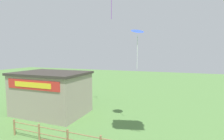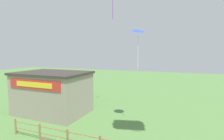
{
  "view_description": "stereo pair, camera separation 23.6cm",
  "coord_description": "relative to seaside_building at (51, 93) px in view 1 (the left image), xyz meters",
  "views": [
    {
      "loc": [
        4.43,
        -1.69,
        6.42
      ],
      "look_at": [
        0.0,
        9.88,
        5.23
      ],
      "focal_mm": 28.0,
      "sensor_mm": 36.0,
      "label": 1
    },
    {
      "loc": [
        4.65,
        -1.61,
        6.42
      ],
      "look_at": [
        0.0,
        9.88,
        5.23
      ],
      "focal_mm": 28.0,
      "sensor_mm": 36.0,
      "label": 2
    }
  ],
  "objects": [
    {
      "name": "seaside_building",
      "position": [
        0.0,
        0.0,
        0.0
      ],
      "size": [
        7.44,
        5.24,
        4.45
      ],
      "color": "gray",
      "rests_on": "ground_plane"
    },
    {
      "name": "kite_blue_delta",
      "position": [
        9.16,
        0.15,
        5.97
      ],
      "size": [
        1.53,
        1.52,
        3.53
      ],
      "color": "blue"
    }
  ]
}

